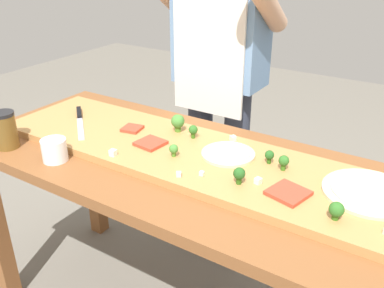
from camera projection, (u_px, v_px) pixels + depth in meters
prep_table at (192, 190)px, 1.50m from camera, size 1.74×0.71×0.80m
cutting_board at (191, 156)px, 1.47m from camera, size 1.53×0.41×0.03m
chefs_knife at (80, 118)px, 1.73m from camera, size 0.25×0.23×0.02m
pizza_whole_cheese_artichoke at (370, 192)px, 1.22m from camera, size 0.27×0.27×0.02m
pizza_whole_white_garlic at (228, 153)px, 1.44m from camera, size 0.18×0.18×0.02m
pizza_slice_far_right at (151, 143)px, 1.52m from camera, size 0.10×0.10×0.01m
pizza_slice_far_left at (132, 129)px, 1.63m from camera, size 0.08×0.08×0.01m
pizza_slice_near_right at (288, 193)px, 1.22m from camera, size 0.13×0.13×0.01m
broccoli_floret_back_mid at (178, 122)px, 1.61m from camera, size 0.05×0.05×0.07m
broccoli_floret_back_left at (284, 161)px, 1.34m from camera, size 0.03×0.03×0.05m
broccoli_floret_center_right at (336, 210)px, 1.10m from camera, size 0.04×0.04×0.05m
broccoli_floret_center_left at (193, 130)px, 1.56m from camera, size 0.03×0.03×0.05m
broccoli_floret_back_right at (174, 149)px, 1.43m from camera, size 0.03×0.03×0.04m
broccoli_floret_front_mid at (239, 174)px, 1.26m from camera, size 0.04×0.04×0.05m
broccoli_floret_front_right at (269, 156)px, 1.38m from camera, size 0.03×0.03×0.05m
cheese_crumble_a at (258, 181)px, 1.27m from camera, size 0.02×0.02×0.02m
cheese_crumble_b at (202, 173)px, 1.32m from camera, size 0.01×0.01×0.01m
cheese_crumble_d at (113, 153)px, 1.44m from camera, size 0.02×0.02×0.02m
cheese_crumble_e at (179, 174)px, 1.31m from camera, size 0.02×0.02×0.02m
cheese_crumble_f at (233, 138)px, 1.54m from camera, size 0.03×0.03×0.02m
flour_cup at (55, 151)px, 1.45m from camera, size 0.09×0.09×0.08m
sauce_jar at (5, 130)px, 1.53m from camera, size 0.08×0.08×0.14m
cook_center at (219, 62)px, 1.89m from camera, size 0.54×0.39×1.67m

